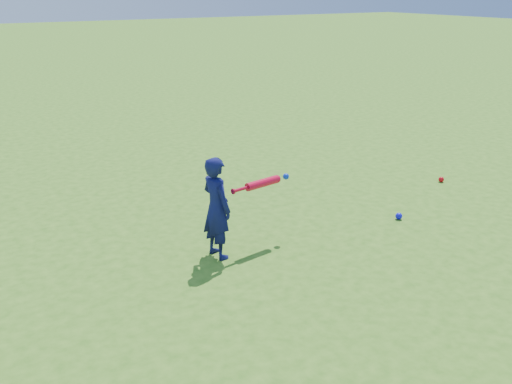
% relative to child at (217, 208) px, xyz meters
% --- Properties ---
extents(ground, '(80.00, 80.00, 0.00)m').
position_rel_child_xyz_m(ground, '(0.24, 0.57, -0.51)').
color(ground, '#3A711B').
rests_on(ground, ground).
extents(child, '(0.29, 0.40, 1.02)m').
position_rel_child_xyz_m(child, '(0.00, 0.00, 0.00)').
color(child, '#0F1149').
rests_on(child, ground).
extents(ground_ball_red, '(0.07, 0.07, 0.07)m').
position_rel_child_xyz_m(ground_ball_red, '(3.65, 0.45, -0.47)').
color(ground_ball_red, red).
rests_on(ground_ball_red, ground).
extents(ground_ball_blue, '(0.08, 0.08, 0.08)m').
position_rel_child_xyz_m(ground_ball_blue, '(2.21, -0.23, -0.47)').
color(ground_ball_blue, '#100DE1').
rests_on(ground_ball_blue, ground).
extents(bat_swing, '(0.74, 0.18, 0.08)m').
position_rel_child_xyz_m(bat_swing, '(0.58, 0.05, 0.14)').
color(bat_swing, red).
rests_on(bat_swing, ground).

